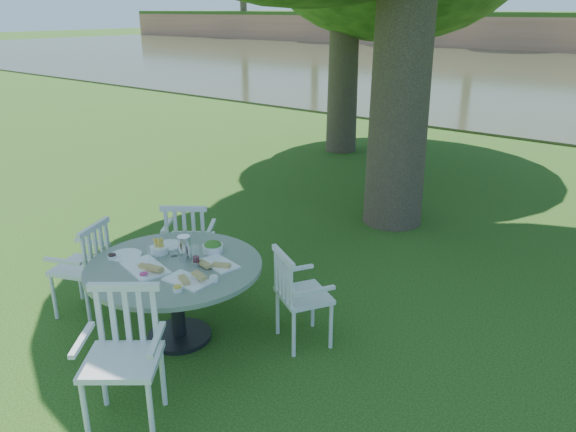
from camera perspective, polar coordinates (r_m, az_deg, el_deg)
name	(u,v)px	position (r m, az deg, el deg)	size (l,w,h in m)	color
ground	(276,301)	(5.65, -1.28, -8.66)	(140.00, 140.00, 0.00)	#16390B
table	(175,278)	(4.89, -11.39, -6.17)	(1.48, 1.48, 0.72)	black
chair_ne	(295,291)	(4.77, 0.67, -7.60)	(0.58, 0.57, 0.86)	silver
chair_nw	(188,238)	(5.82, -10.15, -2.22)	(0.63, 0.62, 0.92)	silver
chair_sw	(88,262)	(5.55, -19.67, -4.38)	(0.57, 0.59, 0.91)	silver
chair_se	(125,344)	(4.10, -16.25, -12.41)	(0.68, 0.67, 0.98)	silver
tableware	(176,256)	(4.88, -11.26, -4.05)	(1.12, 0.87, 0.22)	white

